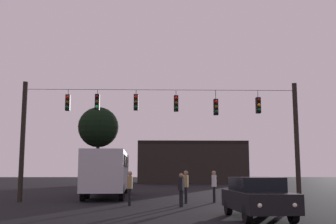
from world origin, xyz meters
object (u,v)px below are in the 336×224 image
city_bus (108,169)px  pedestrian_crossing_right (214,184)px  tree_left_silhouette (98,127)px  pedestrian_near_bus (186,185)px  pedestrian_crossing_left (181,188)px  pedestrian_crossing_center (130,186)px  car_near_right (257,197)px

city_bus → pedestrian_crossing_right: size_ratio=6.30×
tree_left_silhouette → pedestrian_near_bus: bearing=-69.1°
pedestrian_crossing_left → pedestrian_crossing_center: 2.70m
pedestrian_near_bus → tree_left_silhouette: (-7.76, 20.26, 5.25)m
city_bus → pedestrian_crossing_center: 7.71m
pedestrian_near_bus → tree_left_silhouette: size_ratio=0.21×
pedestrian_crossing_left → pedestrian_near_bus: size_ratio=0.92×
pedestrian_crossing_right → pedestrian_crossing_left: bearing=-126.3°
tree_left_silhouette → pedestrian_crossing_center: bearing=-77.5°
city_bus → tree_left_silhouette: (-2.79, 14.29, 4.39)m
car_near_right → pedestrian_crossing_center: bearing=131.4°
pedestrian_crossing_right → pedestrian_crossing_center: bearing=-157.0°
pedestrian_crossing_right → pedestrian_near_bus: bearing=-162.0°
car_near_right → pedestrian_crossing_left: 5.63m
pedestrian_crossing_left → city_bus: bearing=119.2°
pedestrian_crossing_right → tree_left_silhouette: (-9.37, 19.74, 5.25)m
pedestrian_crossing_left → pedestrian_crossing_center: size_ratio=0.94×
car_near_right → pedestrian_crossing_center: pedestrian_crossing_center is taller
pedestrian_crossing_left → tree_left_silhouette: 24.24m
pedestrian_crossing_left → pedestrian_crossing_right: 3.39m
city_bus → pedestrian_crossing_right: city_bus is taller
tree_left_silhouette → pedestrian_crossing_left: bearing=-71.8°
city_bus → pedestrian_crossing_left: (4.58, -8.18, -0.95)m
car_near_right → pedestrian_crossing_left: size_ratio=2.70×
pedestrian_crossing_center → pedestrian_crossing_right: size_ratio=0.98×
pedestrian_crossing_right → car_near_right: bearing=-86.0°
city_bus → pedestrian_crossing_center: size_ratio=6.40×
car_near_right → pedestrian_crossing_right: size_ratio=2.50×
car_near_right → pedestrian_crossing_left: pedestrian_crossing_left is taller
pedestrian_near_bus → tree_left_silhouette: tree_left_silhouette is taller
pedestrian_crossing_right → pedestrian_near_bus: pedestrian_near_bus is taller
car_near_right → pedestrian_near_bus: 7.55m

